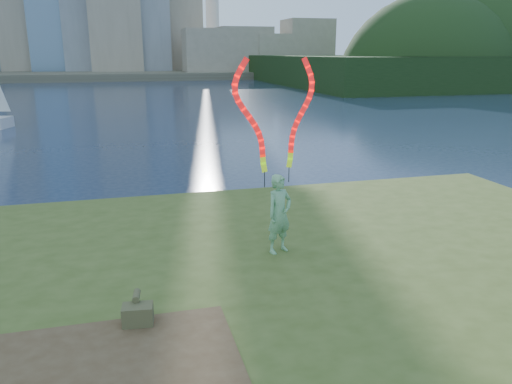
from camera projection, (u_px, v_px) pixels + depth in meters
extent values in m
plane|color=#19253E|center=(235.00, 298.00, 9.39)|extent=(320.00, 320.00, 0.00)
cube|color=#3C4C1B|center=(274.00, 370.00, 7.02)|extent=(20.00, 18.00, 0.30)
cube|color=#3C4C1B|center=(268.00, 343.00, 7.24)|extent=(17.00, 15.00, 0.30)
cube|color=#3C4C1B|center=(265.00, 321.00, 7.35)|extent=(14.00, 12.00, 0.30)
cube|color=#4E4939|center=(129.00, 73.00, 97.62)|extent=(320.00, 40.00, 1.20)
cube|color=black|center=(493.00, 69.00, 78.31)|extent=(70.00, 42.00, 4.00)
imported|color=#19792C|center=(279.00, 214.00, 9.32)|extent=(0.65, 0.56, 1.51)
cylinder|color=black|center=(265.00, 179.00, 9.04)|extent=(0.02, 0.02, 0.30)
cylinder|color=black|center=(289.00, 174.00, 9.41)|extent=(0.02, 0.02, 0.30)
cube|color=#404324|center=(138.00, 315.00, 6.92)|extent=(0.45, 0.32, 0.30)
cylinder|color=#404324|center=(136.00, 296.00, 7.05)|extent=(0.13, 0.29, 0.10)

